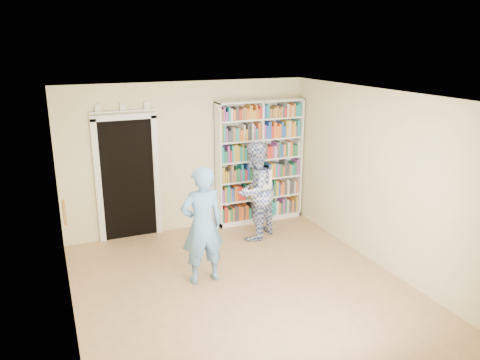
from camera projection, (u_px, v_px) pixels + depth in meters
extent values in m
plane|color=#A1744E|center=(243.00, 288.00, 6.61)|extent=(5.00, 5.00, 0.00)
plane|color=white|center=(243.00, 96.00, 5.85)|extent=(5.00, 5.00, 0.00)
plane|color=beige|center=(188.00, 157.00, 8.44)|extent=(4.50, 0.00, 4.50)
plane|color=beige|center=(64.00, 222.00, 5.39)|extent=(0.00, 5.00, 5.00)
plane|color=beige|center=(379.00, 179.00, 7.07)|extent=(0.00, 5.00, 5.00)
cube|color=white|center=(259.00, 162.00, 8.86)|extent=(1.69, 0.32, 2.33)
cube|color=white|center=(259.00, 162.00, 8.86)|extent=(0.03, 0.32, 2.33)
cube|color=black|center=(128.00, 180.00, 8.10)|extent=(0.90, 0.03, 2.10)
cube|color=white|center=(98.00, 184.00, 7.90)|extent=(0.10, 0.06, 2.20)
cube|color=white|center=(157.00, 177.00, 8.27)|extent=(0.10, 0.06, 2.20)
cube|color=white|center=(124.00, 117.00, 7.77)|extent=(1.10, 0.06, 0.10)
cube|color=white|center=(123.00, 111.00, 7.74)|extent=(1.10, 0.08, 0.02)
cube|color=brown|center=(64.00, 212.00, 5.56)|extent=(0.03, 0.25, 0.25)
imported|color=#578EC2|center=(202.00, 225.00, 6.59)|extent=(0.64, 0.43, 1.73)
imported|color=#304795|center=(255.00, 191.00, 8.11)|extent=(1.06, 1.01, 1.73)
cube|color=white|center=(266.00, 180.00, 7.89)|extent=(0.23, 0.05, 0.33)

